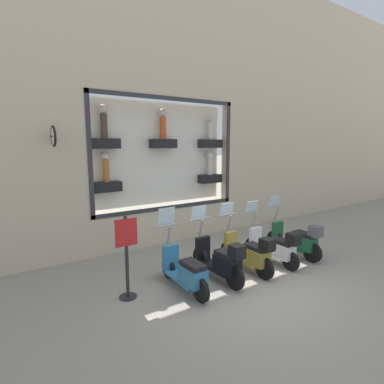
{
  "coord_description": "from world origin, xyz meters",
  "views": [
    {
      "loc": [
        -4.62,
        4.46,
        3.09
      ],
      "look_at": [
        1.87,
        0.15,
        1.83
      ],
      "focal_mm": 28.0,
      "sensor_mm": 36.0,
      "label": 1
    }
  ],
  "objects": [
    {
      "name": "scooter_black_3",
      "position": [
        0.38,
        0.37,
        0.49
      ],
      "size": [
        1.81,
        0.6,
        1.6
      ],
      "color": "black",
      "rests_on": "ground_plane"
    },
    {
      "name": "scooter_teal_4",
      "position": [
        0.43,
        1.28,
        0.43
      ],
      "size": [
        1.8,
        0.6,
        1.66
      ],
      "color": "black",
      "rests_on": "ground_plane"
    },
    {
      "name": "shop_sign_post",
      "position": [
        0.83,
        2.41,
        0.92
      ],
      "size": [
        0.36,
        0.45,
        1.7
      ],
      "color": "#232326",
      "rests_on": "ground_plane"
    },
    {
      "name": "building_facade",
      "position": [
        3.6,
        0.0,
        4.52
      ],
      "size": [
        1.17,
        36.0,
        8.9
      ],
      "color": "beige",
      "rests_on": "ground_plane"
    },
    {
      "name": "scooter_olive_2",
      "position": [
        0.37,
        -0.53,
        0.48
      ],
      "size": [
        1.8,
        0.6,
        1.58
      ],
      "color": "black",
      "rests_on": "ground_plane"
    },
    {
      "name": "scooter_white_1",
      "position": [
        0.36,
        -1.43,
        0.46
      ],
      "size": [
        1.79,
        0.6,
        1.53
      ],
      "color": "black",
      "rests_on": "ground_plane"
    },
    {
      "name": "scooter_green_0",
      "position": [
        0.37,
        -2.33,
        0.48
      ],
      "size": [
        1.81,
        0.61,
        1.6
      ],
      "color": "black",
      "rests_on": "ground_plane"
    },
    {
      "name": "ground_plane",
      "position": [
        0.0,
        0.0,
        0.0
      ],
      "size": [
        120.0,
        120.0,
        0.0
      ],
      "primitive_type": "plane",
      "color": "gray"
    }
  ]
}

